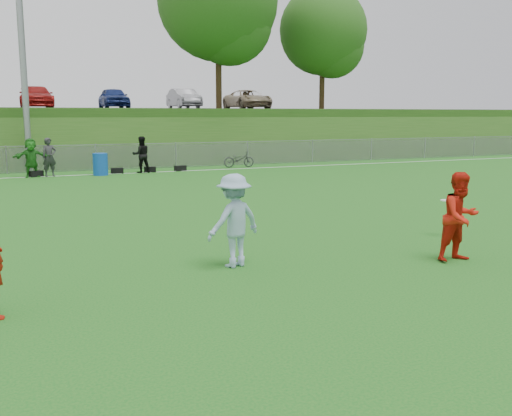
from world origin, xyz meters
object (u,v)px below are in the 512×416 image
frisbee (446,200)px  player_red_center (460,217)px  recycling_bin (100,164)px  bicycle (239,159)px  player_blue (234,221)px

frisbee → player_red_center: bearing=-125.4°
player_red_center → frisbee: (1.31, 1.85, -0.03)m
recycling_bin → bicycle: bearing=9.2°
player_red_center → bicycle: 19.63m
player_blue → frisbee: (5.29, 0.55, -0.03)m
player_red_center → recycling_bin: (-3.83, 18.19, -0.34)m
player_red_center → frisbee: bearing=52.6°
player_blue → bicycle: bearing=-129.1°
player_red_center → player_blue: size_ratio=1.00×
player_blue → recycling_bin: player_blue is taller
player_red_center → bicycle: size_ratio=1.04×
bicycle → player_blue: bearing=162.3°
player_red_center → player_blue: player_blue is taller
player_red_center → bicycle: player_red_center is taller
player_blue → frisbee: bearing=168.9°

